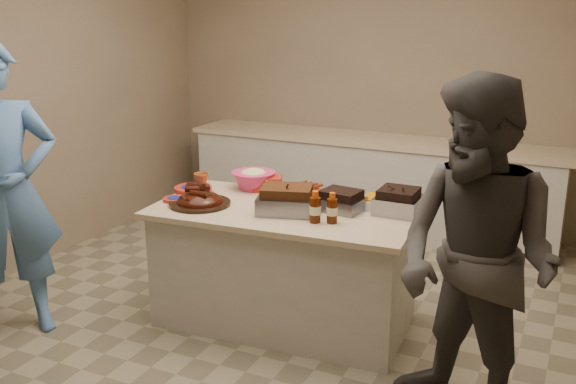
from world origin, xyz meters
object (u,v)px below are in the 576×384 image
at_px(plastic_cup, 202,187).
at_px(guest_blue, 21,329).
at_px(bbq_bottle_b, 332,223).
at_px(roasting_pan, 398,213).
at_px(rib_platter, 200,205).
at_px(coleslaw_bowl, 254,189).
at_px(bbq_bottle_a, 315,222).
at_px(mustard_bottle, 267,197).
at_px(island, 285,321).

distance_m(plastic_cup, guest_blue, 1.56).
bearing_deg(bbq_bottle_b, roasting_pan, 49.49).
bearing_deg(rib_platter, guest_blue, -144.85).
bearing_deg(coleslaw_bowl, plastic_cup, -162.41).
height_order(bbq_bottle_a, mustard_bottle, bbq_bottle_a).
xyz_separation_m(bbq_bottle_a, guest_blue, (-1.84, -0.71, -0.82)).
xyz_separation_m(island, plastic_cup, (-0.78, 0.21, 0.82)).
distance_m(coleslaw_bowl, mustard_bottle, 0.23).
height_order(island, rib_platter, rib_platter).
xyz_separation_m(roasting_pan, coleslaw_bowl, (-1.11, 0.10, 0.00)).
bearing_deg(coleslaw_bowl, guest_blue, -133.38).
distance_m(rib_platter, mustard_bottle, 0.48).
distance_m(island, coleslaw_bowl, 0.97).
distance_m(island, rib_platter, 1.00).
bearing_deg(rib_platter, bbq_bottle_a, -0.08).
bearing_deg(island, mustard_bottle, 136.22).
bearing_deg(bbq_bottle_b, mustard_bottle, 152.07).
height_order(bbq_bottle_a, bbq_bottle_b, bbq_bottle_a).
xyz_separation_m(island, rib_platter, (-0.55, -0.17, 0.82)).
relative_size(rib_platter, guest_blue, 0.22).
xyz_separation_m(bbq_bottle_a, bbq_bottle_b, (0.10, 0.04, 0.00)).
xyz_separation_m(rib_platter, coleslaw_bowl, (0.14, 0.50, 0.00)).
bearing_deg(roasting_pan, guest_blue, -153.56).
bearing_deg(island, roasting_pan, 14.04).
distance_m(roasting_pan, plastic_cup, 1.48).
height_order(island, mustard_bottle, mustard_bottle).
bearing_deg(mustard_bottle, guest_blue, -140.96).
distance_m(roasting_pan, guest_blue, 2.64).
bearing_deg(island, guest_blue, -154.56).
xyz_separation_m(island, mustard_bottle, (-0.23, 0.19, 0.82)).
bearing_deg(plastic_cup, roasting_pan, 0.63).
relative_size(island, plastic_cup, 15.54).
bearing_deg(roasting_pan, plastic_cup, -179.12).
relative_size(rib_platter, roasting_pan, 1.49).
bearing_deg(coleslaw_bowl, island, -38.75).
relative_size(bbq_bottle_a, plastic_cup, 1.81).
xyz_separation_m(island, guest_blue, (-1.55, -0.88, 0.00)).
bearing_deg(mustard_bottle, island, -39.71).
bearing_deg(roasting_pan, rib_platter, -161.98).
bearing_deg(roasting_pan, bbq_bottle_a, -135.24).
bearing_deg(guest_blue, mustard_bottle, -15.92).
xyz_separation_m(coleslaw_bowl, plastic_cup, (-0.37, -0.12, 0.00)).
xyz_separation_m(roasting_pan, plastic_cup, (-1.48, -0.02, 0.00)).
height_order(roasting_pan, bbq_bottle_b, bbq_bottle_b).
distance_m(roasting_pan, mustard_bottle, 0.93).
distance_m(rib_platter, plastic_cup, 0.45).
height_order(coleslaw_bowl, guest_blue, coleslaw_bowl).
xyz_separation_m(rib_platter, mustard_bottle, (0.32, 0.36, 0.00)).
distance_m(island, guest_blue, 1.78).
distance_m(bbq_bottle_a, mustard_bottle, 0.64).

